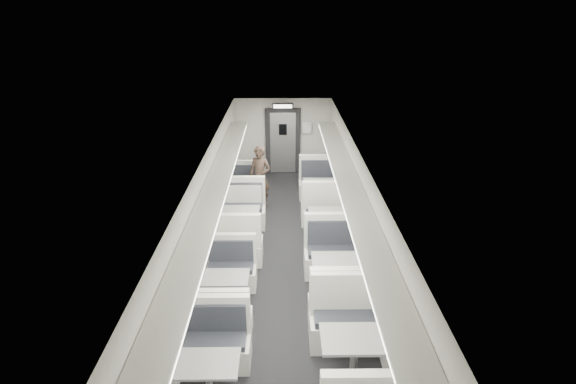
{
  "coord_description": "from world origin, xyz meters",
  "views": [
    {
      "loc": [
        0.02,
        -7.79,
        5.09
      ],
      "look_at": [
        0.11,
        1.32,
        1.25
      ],
      "focal_mm": 28.0,
      "sensor_mm": 36.0,
      "label": 1
    }
  ],
  "objects_px": {
    "booth_right_d": "(354,360)",
    "booth_left_a": "(246,196)",
    "booth_left_d": "(209,383)",
    "booth_left_b": "(239,226)",
    "vestibule_door": "(283,142)",
    "exit_sign": "(283,106)",
    "booth_left_c": "(227,293)",
    "booth_right_b": "(326,225)",
    "booth_right_c": "(337,279)",
    "booth_right_a": "(321,195)",
    "passenger": "(260,177)"
  },
  "relations": [
    {
      "from": "booth_right_b",
      "to": "booth_right_a",
      "type": "bearing_deg",
      "value": 90.0
    },
    {
      "from": "booth_left_d",
      "to": "booth_right_a",
      "type": "xyz_separation_m",
      "value": [
        2.0,
        6.32,
        0.03
      ]
    },
    {
      "from": "booth_left_b",
      "to": "passenger",
      "type": "bearing_deg",
      "value": 79.0
    },
    {
      "from": "booth_left_b",
      "to": "booth_left_d",
      "type": "bearing_deg",
      "value": -90.0
    },
    {
      "from": "booth_right_b",
      "to": "booth_left_a",
      "type": "bearing_deg",
      "value": 139.14
    },
    {
      "from": "booth_left_c",
      "to": "booth_left_d",
      "type": "height_order",
      "value": "booth_left_d"
    },
    {
      "from": "booth_right_c",
      "to": "exit_sign",
      "type": "xyz_separation_m",
      "value": [
        -1.0,
        6.27,
        1.87
      ]
    },
    {
      "from": "booth_left_a",
      "to": "exit_sign",
      "type": "xyz_separation_m",
      "value": [
        1.0,
        2.25,
        1.93
      ]
    },
    {
      "from": "booth_left_a",
      "to": "booth_left_b",
      "type": "xyz_separation_m",
      "value": [
        0.0,
        -1.88,
        0.06
      ]
    },
    {
      "from": "booth_left_b",
      "to": "vestibule_door",
      "type": "height_order",
      "value": "vestibule_door"
    },
    {
      "from": "booth_right_c",
      "to": "vestibule_door",
      "type": "distance_m",
      "value": 6.86
    },
    {
      "from": "booth_left_d",
      "to": "booth_right_d",
      "type": "height_order",
      "value": "booth_right_d"
    },
    {
      "from": "booth_left_b",
      "to": "booth_right_b",
      "type": "xyz_separation_m",
      "value": [
        2.0,
        0.15,
        -0.05
      ]
    },
    {
      "from": "booth_left_d",
      "to": "passenger",
      "type": "distance_m",
      "value": 6.56
    },
    {
      "from": "booth_left_a",
      "to": "vestibule_door",
      "type": "distance_m",
      "value": 2.99
    },
    {
      "from": "booth_left_c",
      "to": "booth_right_c",
      "type": "xyz_separation_m",
      "value": [
        2.0,
        0.32,
        0.06
      ]
    },
    {
      "from": "booth_left_a",
      "to": "vestibule_door",
      "type": "xyz_separation_m",
      "value": [
        1.0,
        2.74,
        0.69
      ]
    },
    {
      "from": "booth_left_c",
      "to": "booth_right_d",
      "type": "relative_size",
      "value": 0.84
    },
    {
      "from": "booth_right_b",
      "to": "vestibule_door",
      "type": "height_order",
      "value": "vestibule_door"
    },
    {
      "from": "booth_left_a",
      "to": "booth_left_d",
      "type": "distance_m",
      "value": 6.4
    },
    {
      "from": "booth_left_d",
      "to": "booth_right_b",
      "type": "xyz_separation_m",
      "value": [
        2.0,
        4.67,
        -0.0
      ]
    },
    {
      "from": "booth_left_d",
      "to": "passenger",
      "type": "bearing_deg",
      "value": 86.59
    },
    {
      "from": "booth_left_c",
      "to": "booth_left_d",
      "type": "relative_size",
      "value": 0.96
    },
    {
      "from": "booth_left_b",
      "to": "booth_right_d",
      "type": "relative_size",
      "value": 0.97
    },
    {
      "from": "booth_left_d",
      "to": "booth_right_d",
      "type": "xyz_separation_m",
      "value": [
        2.0,
        0.34,
        0.05
      ]
    },
    {
      "from": "booth_left_a",
      "to": "booth_right_c",
      "type": "relative_size",
      "value": 0.84
    },
    {
      "from": "booth_right_c",
      "to": "booth_right_a",
      "type": "bearing_deg",
      "value": 90.0
    },
    {
      "from": "booth_left_b",
      "to": "booth_right_d",
      "type": "bearing_deg",
      "value": -64.46
    },
    {
      "from": "booth_left_a",
      "to": "exit_sign",
      "type": "relative_size",
      "value": 3.15
    },
    {
      "from": "booth_left_a",
      "to": "booth_right_c",
      "type": "bearing_deg",
      "value": -63.54
    },
    {
      "from": "passenger",
      "to": "vestibule_door",
      "type": "bearing_deg",
      "value": 99.47
    },
    {
      "from": "booth_left_c",
      "to": "booth_right_a",
      "type": "bearing_deg",
      "value": 64.81
    },
    {
      "from": "booth_left_a",
      "to": "booth_left_b",
      "type": "height_order",
      "value": "booth_left_b"
    },
    {
      "from": "booth_left_b",
      "to": "passenger",
      "type": "distance_m",
      "value": 2.09
    },
    {
      "from": "booth_left_b",
      "to": "booth_right_a",
      "type": "bearing_deg",
      "value": 41.85
    },
    {
      "from": "booth_right_d",
      "to": "exit_sign",
      "type": "relative_size",
      "value": 3.78
    },
    {
      "from": "vestibule_door",
      "to": "exit_sign",
      "type": "distance_m",
      "value": 1.33
    },
    {
      "from": "booth_right_a",
      "to": "booth_right_c",
      "type": "bearing_deg",
      "value": -90.0
    },
    {
      "from": "booth_left_b",
      "to": "booth_right_d",
      "type": "distance_m",
      "value": 4.64
    },
    {
      "from": "booth_left_d",
      "to": "vestibule_door",
      "type": "xyz_separation_m",
      "value": [
        1.0,
        9.14,
        0.67
      ]
    },
    {
      "from": "booth_right_d",
      "to": "vestibule_door",
      "type": "relative_size",
      "value": 1.12
    },
    {
      "from": "booth_left_c",
      "to": "booth_right_c",
      "type": "height_order",
      "value": "booth_right_c"
    },
    {
      "from": "booth_right_d",
      "to": "booth_left_a",
      "type": "bearing_deg",
      "value": 108.26
    },
    {
      "from": "vestibule_door",
      "to": "booth_right_d",
      "type": "bearing_deg",
      "value": -83.52
    },
    {
      "from": "passenger",
      "to": "exit_sign",
      "type": "xyz_separation_m",
      "value": [
        0.61,
        2.12,
        1.44
      ]
    },
    {
      "from": "booth_right_c",
      "to": "booth_right_d",
      "type": "xyz_separation_m",
      "value": [
        0.0,
        -2.04,
        0.0
      ]
    },
    {
      "from": "booth_left_a",
      "to": "booth_left_d",
      "type": "height_order",
      "value": "booth_left_d"
    },
    {
      "from": "vestibule_door",
      "to": "booth_right_b",
      "type": "bearing_deg",
      "value": -77.38
    },
    {
      "from": "booth_left_a",
      "to": "booth_right_c",
      "type": "distance_m",
      "value": 4.49
    },
    {
      "from": "booth_left_c",
      "to": "booth_right_b",
      "type": "relative_size",
      "value": 0.97
    }
  ]
}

